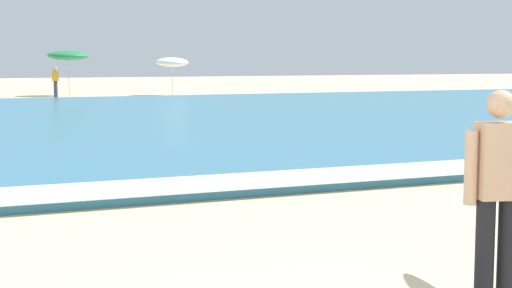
{
  "coord_description": "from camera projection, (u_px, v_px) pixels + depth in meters",
  "views": [
    {
      "loc": [
        -2.57,
        -3.96,
        1.96
      ],
      "look_at": [
        0.48,
        3.32,
        1.1
      ],
      "focal_mm": 54.51,
      "sensor_mm": 36.0,
      "label": 1
    }
  ],
  "objects": [
    {
      "name": "beach_umbrella_4",
      "position": [
        172.0,
        62.0,
        42.53
      ],
      "size": [
        1.81,
        1.84,
        2.11
      ],
      "color": "beige",
      "rests_on": "ground"
    },
    {
      "name": "sea",
      "position": [
        25.0,
        123.0,
        23.31
      ],
      "size": [
        120.0,
        28.0,
        0.14
      ],
      "primitive_type": "cube",
      "color": "teal",
      "rests_on": "ground"
    },
    {
      "name": "beach_umbrella_3",
      "position": [
        68.0,
        56.0,
        41.81
      ],
      "size": [
        2.21,
        2.23,
        2.46
      ],
      "color": "beige",
      "rests_on": "ground"
    },
    {
      "name": "beachgoer_near_row_left",
      "position": [
        55.0,
        81.0,
        40.21
      ],
      "size": [
        0.32,
        0.2,
        1.58
      ],
      "color": "#383842",
      "rests_on": "ground"
    },
    {
      "name": "surf_foam",
      "position": [
        132.0,
        188.0,
        11.01
      ],
      "size": [
        120.0,
        1.49,
        0.01
      ],
      "primitive_type": "cube",
      "color": "white",
      "rests_on": "sea"
    }
  ]
}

